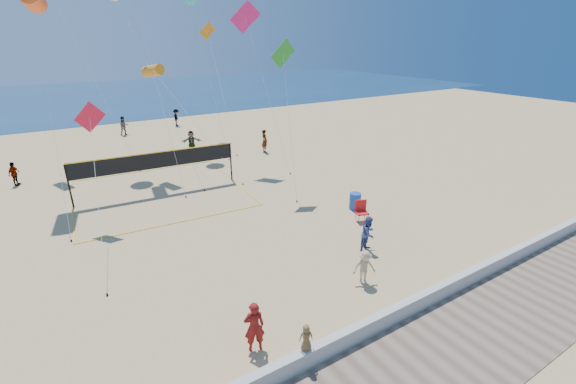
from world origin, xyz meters
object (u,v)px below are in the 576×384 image
woman (254,327)px  trash_barrel (355,201)px  camp_chair (361,209)px  volleyball_net (156,165)px

woman → trash_barrel: woman is taller
camp_chair → volleyball_net: (-8.02, 9.73, 1.17)m
camp_chair → trash_barrel: 1.52m
camp_chair → trash_barrel: size_ratio=1.32×
camp_chair → volleyball_net: 12.66m
woman → camp_chair: bearing=-134.3°
woman → trash_barrel: size_ratio=1.83×
woman → trash_barrel: bearing=-130.5°
trash_barrel → volleyball_net: size_ratio=0.09×
trash_barrel → woman: bearing=-146.4°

